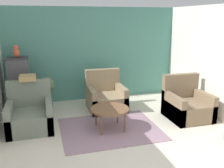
% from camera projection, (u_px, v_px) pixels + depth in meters
% --- Properties ---
extents(wall_back_accent, '(4.63, 0.06, 2.42)m').
position_uv_depth(wall_back_accent, '(93.00, 54.00, 6.61)').
color(wall_back_accent, '#4C897A').
rests_on(wall_back_accent, ground_plane).
extents(wall_right, '(0.06, 3.49, 2.42)m').
position_uv_depth(wall_right, '(210.00, 61.00, 5.57)').
color(wall_right, silver).
rests_on(wall_right, ground_plane).
extents(area_rug, '(1.91, 1.57, 0.01)m').
position_uv_depth(area_rug, '(110.00, 129.00, 4.97)').
color(area_rug, gray).
rests_on(area_rug, ground_plane).
extents(coffee_table, '(0.75, 0.75, 0.44)m').
position_uv_depth(coffee_table, '(110.00, 110.00, 4.87)').
color(coffee_table, brown).
rests_on(coffee_table, ground_plane).
extents(armchair_left, '(0.85, 0.87, 0.93)m').
position_uv_depth(armchair_left, '(30.00, 115.00, 4.93)').
color(armchair_left, slate).
rests_on(armchair_left, ground_plane).
extents(armchair_right, '(0.85, 0.87, 0.93)m').
position_uv_depth(armchair_right, '(187.00, 106.00, 5.48)').
color(armchair_right, '#7A664C').
rests_on(armchair_right, ground_plane).
extents(armchair_middle, '(0.85, 0.87, 0.93)m').
position_uv_depth(armchair_middle, '(106.00, 98.00, 6.01)').
color(armchair_middle, '#8E7A5B').
rests_on(armchair_middle, ground_plane).
extents(birdcage, '(0.48, 0.48, 1.28)m').
position_uv_depth(birdcage, '(19.00, 85.00, 5.78)').
color(birdcage, '#353539').
rests_on(birdcage, ground_plane).
extents(parrot, '(0.13, 0.24, 0.29)m').
position_uv_depth(parrot, '(16.00, 52.00, 5.58)').
color(parrot, '#D14C2D').
rests_on(parrot, birdcage).
extents(potted_plant, '(0.41, 0.37, 0.81)m').
position_uv_depth(potted_plant, '(46.00, 88.00, 5.89)').
color(potted_plant, '#66605B').
rests_on(potted_plant, ground_plane).
extents(throw_pillow, '(0.32, 0.32, 0.10)m').
position_uv_depth(throw_pillow, '(28.00, 78.00, 5.04)').
color(throw_pillow, tan).
rests_on(throw_pillow, armchair_left).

